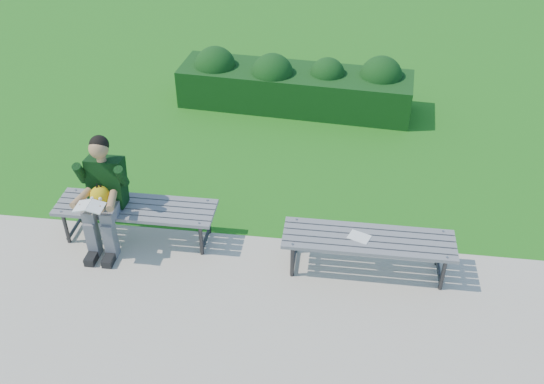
{
  "coord_description": "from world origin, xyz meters",
  "views": [
    {
      "loc": [
        0.72,
        -5.34,
        4.55
      ],
      "look_at": [
        0.03,
        -0.12,
        0.76
      ],
      "focal_mm": 40.0,
      "sensor_mm": 36.0,
      "label": 1
    }
  ],
  "objects_px": {
    "bench_left": "(136,210)",
    "seated_boy": "(103,191)",
    "bench_right": "(368,242)",
    "paper_sheet": "(359,237)",
    "hedge": "(295,84)"
  },
  "relations": [
    {
      "from": "seated_boy",
      "to": "bench_left",
      "type": "bearing_deg",
      "value": 16.97
    },
    {
      "from": "bench_right",
      "to": "bench_left",
      "type": "bearing_deg",
      "value": 175.26
    },
    {
      "from": "hedge",
      "to": "bench_left",
      "type": "distance_m",
      "value": 3.8
    },
    {
      "from": "bench_right",
      "to": "hedge",
      "type": "bearing_deg",
      "value": 107.17
    },
    {
      "from": "seated_boy",
      "to": "hedge",
      "type": "bearing_deg",
      "value": 64.19
    },
    {
      "from": "hedge",
      "to": "bench_right",
      "type": "distance_m",
      "value": 3.9
    },
    {
      "from": "hedge",
      "to": "bench_left",
      "type": "height_order",
      "value": "hedge"
    },
    {
      "from": "bench_right",
      "to": "paper_sheet",
      "type": "xyz_separation_m",
      "value": [
        -0.1,
        -0.0,
        0.06
      ]
    },
    {
      "from": "bench_left",
      "to": "seated_boy",
      "type": "height_order",
      "value": "seated_boy"
    },
    {
      "from": "seated_boy",
      "to": "bench_right",
      "type": "bearing_deg",
      "value": -2.44
    },
    {
      "from": "bench_left",
      "to": "bench_right",
      "type": "bearing_deg",
      "value": -4.74
    },
    {
      "from": "bench_left",
      "to": "paper_sheet",
      "type": "height_order",
      "value": "bench_left"
    },
    {
      "from": "bench_left",
      "to": "paper_sheet",
      "type": "bearing_deg",
      "value": -4.93
    },
    {
      "from": "bench_left",
      "to": "bench_right",
      "type": "xyz_separation_m",
      "value": [
        2.59,
        -0.22,
        0.0
      ]
    },
    {
      "from": "hedge",
      "to": "paper_sheet",
      "type": "xyz_separation_m",
      "value": [
        1.05,
        -3.73,
        0.08
      ]
    }
  ]
}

